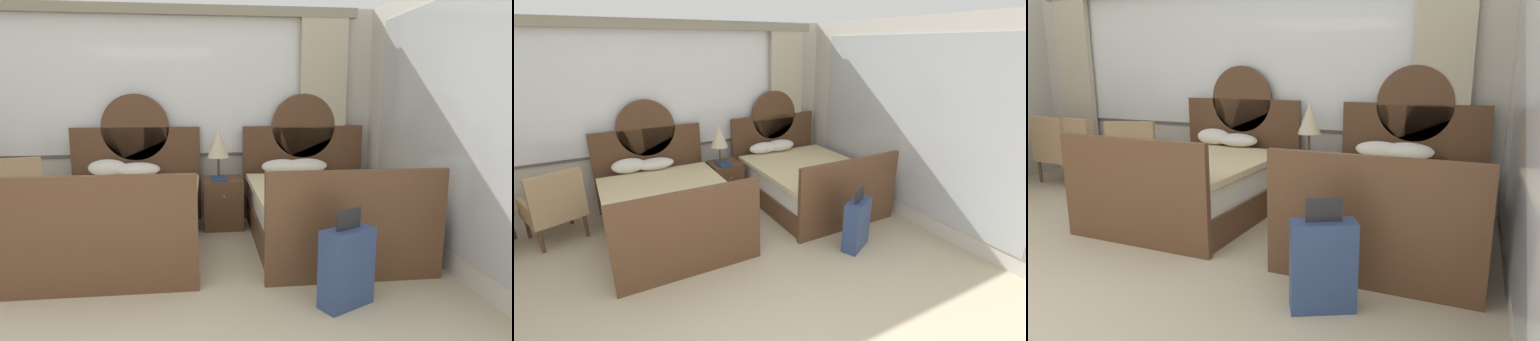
{
  "view_description": "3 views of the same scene",
  "coord_description": "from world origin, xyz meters",
  "views": [
    {
      "loc": [
        1.08,
        -1.2,
        1.6
      ],
      "look_at": [
        1.58,
        3.01,
        0.85
      ],
      "focal_mm": 29.76,
      "sensor_mm": 36.0,
      "label": 1
    },
    {
      "loc": [
        -0.62,
        -1.11,
        2.37
      ],
      "look_at": [
        1.42,
        2.63,
        0.84
      ],
      "focal_mm": 24.94,
      "sensor_mm": 36.0,
      "label": 2
    },
    {
      "loc": [
        2.98,
        -0.88,
        1.56
      ],
      "look_at": [
        1.42,
        2.75,
        0.68
      ],
      "focal_mm": 31.64,
      "sensor_mm": 36.0,
      "label": 3
    }
  ],
  "objects": [
    {
      "name": "nightstand_between_beds",
      "position": [
        1.28,
        3.87,
        0.3
      ],
      "size": [
        0.47,
        0.49,
        0.61
      ],
      "color": "brown",
      "rests_on": "ground_plane"
    },
    {
      "name": "bed_near_mirror",
      "position": [
        2.34,
        3.22,
        0.36
      ],
      "size": [
        1.58,
        2.12,
        1.62
      ],
      "color": "brown",
      "rests_on": "ground_plane"
    },
    {
      "name": "wall_back_window",
      "position": [
        0.0,
        4.34,
        1.46
      ],
      "size": [
        6.55,
        0.22,
        2.7
      ],
      "color": "beige",
      "rests_on": "ground_plane"
    },
    {
      "name": "table_lamp_on_nightstand",
      "position": [
        1.23,
        3.93,
        1.02
      ],
      "size": [
        0.27,
        0.27,
        0.6
      ],
      "color": "brown",
      "rests_on": "nightstand_between_beds"
    },
    {
      "name": "bed_near_window",
      "position": [
        0.21,
        3.22,
        0.36
      ],
      "size": [
        1.58,
        2.12,
        1.62
      ],
      "color": "brown",
      "rests_on": "ground_plane"
    },
    {
      "name": "suitcase_on_floor",
      "position": [
        2.13,
        1.75,
        0.31
      ],
      "size": [
        0.47,
        0.36,
        0.77
      ],
      "color": "navy",
      "rests_on": "ground_plane"
    },
    {
      "name": "armchair_by_window_centre",
      "position": [
        -1.9,
        3.67,
        0.48
      ],
      "size": [
        0.7,
        0.7,
        0.94
      ],
      "color": "tan",
      "rests_on": "ground_plane"
    },
    {
      "name": "armchair_by_window_right",
      "position": [
        -2.42,
        3.67,
        0.48
      ],
      "size": [
        0.64,
        0.64,
        0.94
      ],
      "color": "tan",
      "rests_on": "ground_plane"
    },
    {
      "name": "book_on_nightstand",
      "position": [
        1.23,
        3.77,
        0.62
      ],
      "size": [
        0.18,
        0.26,
        0.03
      ],
      "color": "navy",
      "rests_on": "nightstand_between_beds"
    },
    {
      "name": "armchair_by_window_left",
      "position": [
        -1.06,
        3.68,
        0.48
      ],
      "size": [
        0.79,
        0.79,
        0.94
      ],
      "color": "tan",
      "rests_on": "ground_plane"
    }
  ]
}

